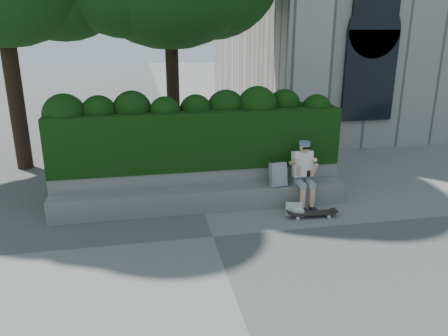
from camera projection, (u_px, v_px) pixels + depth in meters
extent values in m
plane|color=slate|center=(213.00, 237.00, 7.80)|extent=(80.00, 80.00, 0.00)
cube|color=gray|center=(202.00, 199.00, 8.90)|extent=(6.00, 0.45, 0.45)
cube|color=gray|center=(199.00, 184.00, 9.30)|extent=(6.00, 0.50, 0.75)
cube|color=black|center=(197.00, 138.00, 9.21)|extent=(6.00, 1.00, 1.20)
cylinder|color=black|center=(173.00, 97.00, 12.25)|extent=(0.36, 0.36, 3.37)
cylinder|color=black|center=(17.00, 106.00, 11.13)|extent=(0.39, 0.39, 3.29)
cube|color=gray|center=(300.00, 178.00, 9.13)|extent=(0.36, 0.26, 0.22)
cube|color=silver|center=(303.00, 164.00, 8.95)|extent=(0.40, 0.32, 0.55)
sphere|color=tan|center=(305.00, 148.00, 8.78)|extent=(0.21, 0.21, 0.21)
cylinder|color=slate|center=(305.00, 143.00, 8.77)|extent=(0.23, 0.23, 0.06)
cube|color=black|center=(309.00, 174.00, 8.66)|extent=(0.07, 0.02, 0.13)
cylinder|color=tan|center=(303.00, 200.00, 8.79)|extent=(0.11, 0.11, 0.47)
cylinder|color=tan|center=(312.00, 200.00, 8.83)|extent=(0.11, 0.11, 0.47)
cube|color=black|center=(303.00, 210.00, 8.80)|extent=(0.10, 0.26, 0.10)
cube|color=black|center=(313.00, 210.00, 8.83)|extent=(0.10, 0.26, 0.10)
cube|color=black|center=(312.00, 213.00, 8.59)|extent=(0.91, 0.29, 0.02)
cylinder|color=silver|center=(298.00, 218.00, 8.48)|extent=(0.06, 0.04, 0.06)
cylinder|color=silver|center=(295.00, 214.00, 8.66)|extent=(0.06, 0.04, 0.06)
cylinder|color=silver|center=(329.00, 217.00, 8.55)|extent=(0.06, 0.04, 0.06)
cylinder|color=silver|center=(325.00, 213.00, 8.73)|extent=(0.06, 0.04, 0.06)
cube|color=#B4B2B8|center=(278.00, 174.00, 8.94)|extent=(0.34, 0.20, 0.49)
cube|color=silver|center=(294.00, 209.00, 8.71)|extent=(0.38, 0.32, 0.21)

